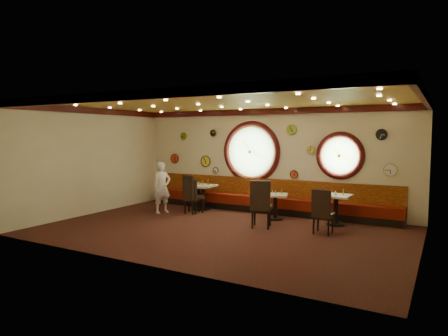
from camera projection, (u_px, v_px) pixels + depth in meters
floor at (221, 230)px, 10.00m from camera, size 9.00×6.00×0.00m
ceiling at (221, 102)px, 9.73m from camera, size 9.00×6.00×0.02m
wall_back at (269, 160)px, 12.47m from camera, size 9.00×0.02×3.20m
wall_front at (140, 178)px, 7.26m from camera, size 9.00×0.02×3.20m
wall_left at (92, 161)px, 12.06m from camera, size 0.02×6.00×3.20m
wall_right at (424, 176)px, 7.67m from camera, size 0.02×6.00×3.20m
molding_back at (269, 112)px, 12.31m from camera, size 9.00×0.10×0.18m
molding_front at (140, 95)px, 7.18m from camera, size 9.00×0.10×0.18m
molding_left at (92, 111)px, 11.91m from camera, size 0.10×6.00×0.18m
molding_right at (425, 97)px, 7.57m from camera, size 0.10×6.00×0.18m
banquette_base at (265, 209)px, 12.35m from camera, size 8.00×0.55×0.20m
banquette_seat at (265, 201)px, 12.33m from camera, size 8.00×0.55×0.30m
banquette_back at (268, 187)px, 12.49m from camera, size 8.00×0.10×0.55m
porthole_left_glass at (251, 152)px, 12.74m from camera, size 1.66×0.02×1.66m
porthole_left_frame at (251, 152)px, 12.73m from camera, size 1.98×0.18×1.98m
porthole_left_ring at (251, 152)px, 12.70m from camera, size 1.61×0.03×1.61m
porthole_right_glass at (340, 156)px, 11.38m from camera, size 1.10×0.02×1.10m
porthole_right_frame at (340, 156)px, 11.37m from camera, size 1.38×0.18×1.38m
porthole_right_ring at (340, 156)px, 11.34m from camera, size 1.09×0.03×1.09m
wall_clock_0 at (216, 170)px, 13.40m from camera, size 0.20×0.03×0.20m
wall_clock_1 at (294, 174)px, 12.06m from camera, size 0.24×0.03×0.24m
wall_clock_2 at (206, 161)px, 13.57m from camera, size 0.36×0.03×0.36m
wall_clock_3 at (213, 133)px, 13.34m from camera, size 0.24×0.03×0.24m
wall_clock_4 at (382, 135)px, 10.76m from camera, size 0.28×0.03×0.28m
wall_clock_5 at (390, 170)px, 10.72m from camera, size 0.34×0.03×0.34m
wall_clock_6 at (175, 159)px, 14.20m from camera, size 0.32×0.03×0.32m
wall_clock_7 at (184, 136)px, 13.94m from camera, size 0.26×0.03×0.26m
wall_clock_8 at (311, 150)px, 11.75m from camera, size 0.22×0.03×0.22m
wall_clock_9 at (292, 130)px, 11.99m from camera, size 0.30×0.03×0.30m
table_a at (198, 194)px, 12.78m from camera, size 0.85×0.85×0.77m
table_b at (203, 194)px, 12.78m from camera, size 0.78×0.78×0.80m
table_c at (275, 204)px, 11.24m from camera, size 0.82×0.82×0.73m
table_d at (336, 206)px, 10.54m from camera, size 0.75×0.75×0.81m
chair_a at (191, 194)px, 12.09m from camera, size 0.53×0.53×0.64m
chair_b at (191, 191)px, 12.16m from camera, size 0.63×0.63×0.73m
chair_c at (261, 201)px, 10.19m from camera, size 0.64×0.64×0.77m
chair_d at (322, 209)px, 9.55m from camera, size 0.46×0.46×0.68m
condiment_a_salt at (198, 183)px, 12.87m from camera, size 0.04×0.04×0.11m
condiment_b_salt at (200, 183)px, 12.82m from camera, size 0.04×0.04×0.10m
condiment_c_salt at (272, 192)px, 11.35m from camera, size 0.03×0.03×0.09m
condiment_d_salt at (335, 193)px, 10.55m from camera, size 0.04×0.04×0.10m
condiment_a_pepper at (198, 184)px, 12.74m from camera, size 0.04×0.04×0.11m
condiment_b_pepper at (203, 183)px, 12.78m from camera, size 0.04×0.04×0.10m
condiment_c_pepper at (276, 192)px, 11.16m from camera, size 0.04×0.04×0.11m
condiment_d_pepper at (336, 194)px, 10.44m from camera, size 0.03×0.03×0.09m
condiment_a_bottle at (202, 183)px, 12.71m from camera, size 0.05×0.05×0.17m
condiment_b_bottle at (208, 182)px, 12.77m from camera, size 0.05×0.05×0.17m
condiment_c_bottle at (282, 191)px, 11.24m from camera, size 0.05×0.05×0.15m
condiment_d_bottle at (343, 192)px, 10.56m from camera, size 0.05×0.05×0.15m
waiter at (162, 187)px, 12.23m from camera, size 0.56×0.67×1.57m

